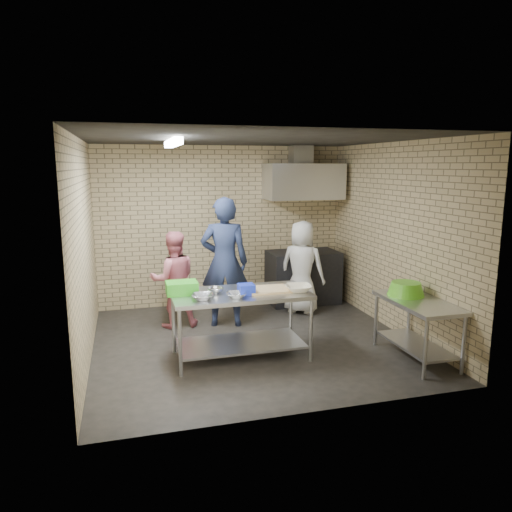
{
  "coord_description": "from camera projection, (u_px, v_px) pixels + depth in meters",
  "views": [
    {
      "loc": [
        -1.61,
        -6.03,
        2.37
      ],
      "look_at": [
        0.1,
        0.2,
        1.15
      ],
      "focal_mm": 33.75,
      "sensor_mm": 36.0,
      "label": 1
    }
  ],
  "objects": [
    {
      "name": "floor",
      "position": [
        253.0,
        341.0,
        6.58
      ],
      "size": [
        4.2,
        4.2,
        0.0
      ],
      "primitive_type": "plane",
      "color": "black",
      "rests_on": "ground"
    },
    {
      "name": "prep_table",
      "position": [
        241.0,
        325.0,
        5.97
      ],
      "size": [
        1.68,
        0.84,
        0.84
      ],
      "primitive_type": "cube",
      "color": "#ABAEB2",
      "rests_on": "floor"
    },
    {
      "name": "man_navy",
      "position": [
        224.0,
        262.0,
        7.1
      ],
      "size": [
        0.79,
        0.62,
        1.93
      ],
      "primitive_type": "imported",
      "rotation": [
        0.0,
        0.0,
        2.9
      ],
      "color": "#161E37",
      "rests_on": "floor"
    },
    {
      "name": "cutting_board",
      "position": [
        268.0,
        290.0,
        5.96
      ],
      "size": [
        0.51,
        0.39,
        0.03
      ],
      "primitive_type": "cube",
      "color": "tan",
      "rests_on": "prep_table"
    },
    {
      "name": "back_wall",
      "position": [
        222.0,
        226.0,
        8.22
      ],
      "size": [
        4.2,
        0.06,
        2.7
      ],
      "primitive_type": "cube",
      "color": "tan",
      "rests_on": "ground"
    },
    {
      "name": "mixing_bowl_b",
      "position": [
        215.0,
        290.0,
        5.86
      ],
      "size": [
        0.23,
        0.23,
        0.06
      ],
      "primitive_type": "imported",
      "rotation": [
        0.0,
        0.0,
        -0.17
      ],
      "color": "#B0B4B8",
      "rests_on": "prep_table"
    },
    {
      "name": "green_crate",
      "position": [
        182.0,
        288.0,
        5.81
      ],
      "size": [
        0.37,
        0.28,
        0.15
      ],
      "primitive_type": "cube",
      "color": "green",
      "rests_on": "prep_table"
    },
    {
      "name": "range_hood",
      "position": [
        304.0,
        182.0,
        8.15
      ],
      "size": [
        1.3,
        0.6,
        0.6
      ],
      "primitive_type": "cube",
      "color": "silver",
      "rests_on": "back_wall"
    },
    {
      "name": "front_wall",
      "position": [
        309.0,
        278.0,
        4.43
      ],
      "size": [
        4.2,
        0.06,
        2.7
      ],
      "primitive_type": "cube",
      "color": "tan",
      "rests_on": "ground"
    },
    {
      "name": "side_counter",
      "position": [
        416.0,
        330.0,
        5.93
      ],
      "size": [
        0.6,
        1.2,
        0.75
      ],
      "primitive_type": "cube",
      "color": "silver",
      "rests_on": "floor"
    },
    {
      "name": "mixing_bowl_a",
      "position": [
        202.0,
        297.0,
        5.57
      ],
      "size": [
        0.3,
        0.3,
        0.06
      ],
      "primitive_type": "imported",
      "rotation": [
        0.0,
        0.0,
        -0.17
      ],
      "color": "#ABADB2",
      "rests_on": "prep_table"
    },
    {
      "name": "fluorescent_fixture",
      "position": [
        173.0,
        143.0,
        5.82
      ],
      "size": [
        0.1,
        1.25,
        0.08
      ],
      "primitive_type": "cube",
      "color": "white",
      "rests_on": "ceiling"
    },
    {
      "name": "left_wall",
      "position": [
        84.0,
        252.0,
        5.78
      ],
      "size": [
        0.06,
        4.0,
        2.7
      ],
      "primitive_type": "cube",
      "color": "tan",
      "rests_on": "ground"
    },
    {
      "name": "woman_pink",
      "position": [
        174.0,
        280.0,
        7.08
      ],
      "size": [
        0.71,
        0.56,
        1.43
      ],
      "primitive_type": "imported",
      "rotation": [
        0.0,
        0.0,
        3.17
      ],
      "color": "#D06E79",
      "rests_on": "floor"
    },
    {
      "name": "bottle_red",
      "position": [
        302.0,
        185.0,
        8.35
      ],
      "size": [
        0.07,
        0.07,
        0.18
      ],
      "primitive_type": "cylinder",
      "color": "#B22619",
      "rests_on": "wall_shelf"
    },
    {
      "name": "blue_tub",
      "position": [
        246.0,
        289.0,
        5.8
      ],
      "size": [
        0.19,
        0.19,
        0.12
      ],
      "primitive_type": "cube",
      "color": "#182DB4",
      "rests_on": "prep_table"
    },
    {
      "name": "wall_shelf",
      "position": [
        316.0,
        191.0,
        8.44
      ],
      "size": [
        0.8,
        0.2,
        0.04
      ],
      "primitive_type": "cube",
      "color": "#3F2B19",
      "rests_on": "back_wall"
    },
    {
      "name": "woman_white",
      "position": [
        302.0,
        267.0,
        7.77
      ],
      "size": [
        0.87,
        0.83,
        1.5
      ],
      "primitive_type": "imported",
      "rotation": [
        0.0,
        0.0,
        2.47
      ],
      "color": "white",
      "rests_on": "floor"
    },
    {
      "name": "right_wall",
      "position": [
        394.0,
        238.0,
        6.87
      ],
      "size": [
        0.06,
        4.0,
        2.7
      ],
      "primitive_type": "cube",
      "color": "tan",
      "rests_on": "ground"
    },
    {
      "name": "ceiling",
      "position": [
        253.0,
        139.0,
        6.07
      ],
      "size": [
        4.2,
        4.2,
        0.0
      ],
      "primitive_type": "plane",
      "rotation": [
        3.14,
        0.0,
        0.0
      ],
      "color": "black",
      "rests_on": "ground"
    },
    {
      "name": "mixing_bowl_c",
      "position": [
        236.0,
        295.0,
        5.65
      ],
      "size": [
        0.28,
        0.28,
        0.06
      ],
      "primitive_type": "imported",
      "rotation": [
        0.0,
        0.0,
        -0.17
      ],
      "color": "silver",
      "rests_on": "prep_table"
    },
    {
      "name": "ceramic_bowl",
      "position": [
        298.0,
        288.0,
        5.93
      ],
      "size": [
        0.37,
        0.37,
        0.08
      ],
      "primitive_type": "imported",
      "rotation": [
        0.0,
        0.0,
        -0.17
      ],
      "color": "beige",
      "rests_on": "prep_table"
    },
    {
      "name": "green_basin",
      "position": [
        406.0,
        289.0,
        6.08
      ],
      "size": [
        0.46,
        0.46,
        0.17
      ],
      "primitive_type": null,
      "color": "#59C626",
      "rests_on": "side_counter"
    },
    {
      "name": "hood_duct",
      "position": [
        301.0,
        155.0,
        8.21
      ],
      "size": [
        0.35,
        0.3,
        0.3
      ],
      "primitive_type": "cube",
      "color": "#A5A8AD",
      "rests_on": "back_wall"
    },
    {
      "name": "stove",
      "position": [
        303.0,
        277.0,
        8.41
      ],
      "size": [
        1.2,
        0.7,
        0.9
      ],
      "primitive_type": "cube",
      "color": "black",
      "rests_on": "floor"
    }
  ]
}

